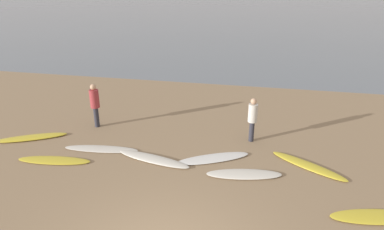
# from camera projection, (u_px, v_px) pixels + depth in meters

# --- Properties ---
(ground_plane) EXTENTS (120.00, 120.00, 0.20)m
(ground_plane) POSITION_uv_depth(u_px,v_px,m) (225.00, 102.00, 15.69)
(ground_plane) COLOR #997C5B
(ground_plane) RESTS_ON ground
(ocean_water) EXTENTS (140.00, 100.00, 0.01)m
(ocean_water) POSITION_uv_depth(u_px,v_px,m) (259.00, 8.00, 63.11)
(ocean_water) COLOR slate
(ocean_water) RESTS_ON ground
(surfboard_0) EXTENTS (2.32, 1.56, 0.09)m
(surfboard_0) POSITION_uv_depth(u_px,v_px,m) (31.00, 138.00, 11.84)
(surfboard_0) COLOR yellow
(surfboard_0) RESTS_ON ground
(surfboard_1) EXTENTS (2.32, 0.80, 0.07)m
(surfboard_1) POSITION_uv_depth(u_px,v_px,m) (54.00, 160.00, 10.38)
(surfboard_1) COLOR yellow
(surfboard_1) RESTS_ON ground
(surfboard_2) EXTENTS (2.49, 0.76, 0.06)m
(surfboard_2) POSITION_uv_depth(u_px,v_px,m) (101.00, 149.00, 11.08)
(surfboard_2) COLOR silver
(surfboard_2) RESTS_ON ground
(surfboard_3) EXTENTS (2.51, 1.03, 0.10)m
(surfboard_3) POSITION_uv_depth(u_px,v_px,m) (153.00, 159.00, 10.43)
(surfboard_3) COLOR silver
(surfboard_3) RESTS_ON ground
(surfboard_4) EXTENTS (2.34, 1.58, 0.07)m
(surfboard_4) POSITION_uv_depth(u_px,v_px,m) (213.00, 158.00, 10.49)
(surfboard_4) COLOR white
(surfboard_4) RESTS_ON ground
(surfboard_5) EXTENTS (2.22, 0.97, 0.08)m
(surfboard_5) POSITION_uv_depth(u_px,v_px,m) (244.00, 174.00, 9.63)
(surfboard_5) COLOR silver
(surfboard_5) RESTS_ON ground
(surfboard_6) EXTENTS (2.25, 1.70, 0.08)m
(surfboard_6) POSITION_uv_depth(u_px,v_px,m) (308.00, 166.00, 10.08)
(surfboard_6) COLOR yellow
(surfboard_6) RESTS_ON ground
(surfboard_7) EXTENTS (2.24, 1.01, 0.06)m
(surfboard_7) POSITION_uv_depth(u_px,v_px,m) (376.00, 217.00, 7.93)
(surfboard_7) COLOR yellow
(surfboard_7) RESTS_ON ground
(person_0) EXTENTS (0.34, 0.34, 1.67)m
(person_0) POSITION_uv_depth(u_px,v_px,m) (95.00, 102.00, 12.47)
(person_0) COLOR #2D2D38
(person_0) RESTS_ON ground
(person_1) EXTENTS (0.31, 0.31, 1.55)m
(person_1) POSITION_uv_depth(u_px,v_px,m) (253.00, 116.00, 11.36)
(person_1) COLOR #2D2D38
(person_1) RESTS_ON ground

